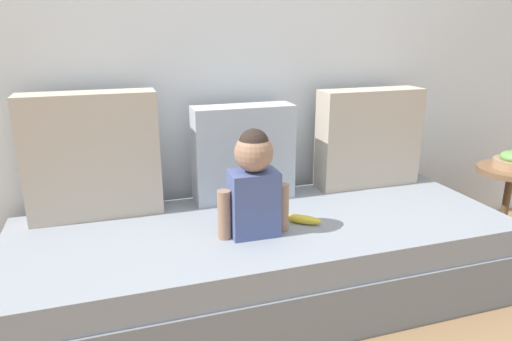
% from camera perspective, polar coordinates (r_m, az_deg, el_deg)
% --- Properties ---
extents(ground_plane, '(12.00, 12.00, 0.00)m').
position_cam_1_polar(ground_plane, '(2.27, 1.00, -15.19)').
color(ground_plane, '#93704C').
extents(back_wall, '(5.48, 0.10, 2.26)m').
position_cam_1_polar(back_wall, '(2.44, -3.25, 15.23)').
color(back_wall, silver).
rests_on(back_wall, ground).
extents(couch, '(2.28, 0.85, 0.38)m').
position_cam_1_polar(couch, '(2.17, 1.03, -11.06)').
color(couch, gray).
rests_on(couch, ground).
extents(throw_pillow_left, '(0.59, 0.16, 0.57)m').
position_cam_1_polar(throw_pillow_left, '(2.20, -19.52, 1.70)').
color(throw_pillow_left, '#C1B29E').
rests_on(throw_pillow_left, couch).
extents(throw_pillow_center, '(0.50, 0.16, 0.48)m').
position_cam_1_polar(throw_pillow_center, '(2.30, -1.56, 2.15)').
color(throw_pillow_center, '#B2BCC6').
rests_on(throw_pillow_center, couch).
extents(throw_pillow_right, '(0.57, 0.16, 0.53)m').
position_cam_1_polar(throw_pillow_right, '(2.58, 13.73, 3.91)').
color(throw_pillow_right, '#C1B29E').
rests_on(throw_pillow_right, couch).
extents(toddler, '(0.31, 0.16, 0.46)m').
position_cam_1_polar(toddler, '(1.90, -0.27, -1.51)').
color(toddler, '#4C5B93').
rests_on(toddler, couch).
extents(banana, '(0.16, 0.14, 0.04)m').
position_cam_1_polar(banana, '(2.08, 5.78, -6.02)').
color(banana, yellow).
rests_on(banana, couch).
extents(side_table, '(0.37, 0.37, 0.45)m').
position_cam_1_polar(side_table, '(3.01, 28.77, -1.65)').
color(side_table, brown).
rests_on(side_table, ground).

